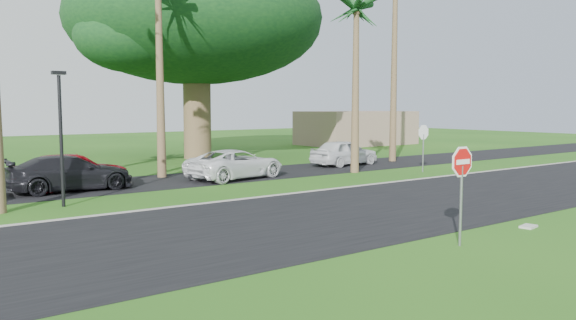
{
  "coord_description": "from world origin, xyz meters",
  "views": [
    {
      "loc": [
        -10.98,
        -11.53,
        3.45
      ],
      "look_at": [
        -0.84,
        2.4,
        1.8
      ],
      "focal_mm": 35.0,
      "sensor_mm": 36.0,
      "label": 1
    }
  ],
  "objects_px": {
    "car_minivan": "(236,164)",
    "car_pickup": "(344,153)",
    "stop_sign_near": "(462,175)",
    "car_red": "(72,170)",
    "stop_sign_far": "(423,138)",
    "car_dark": "(70,174)"
  },
  "relations": [
    {
      "from": "car_minivan",
      "to": "car_pickup",
      "type": "distance_m",
      "value": 8.39
    },
    {
      "from": "stop_sign_near",
      "to": "car_minivan",
      "type": "xyz_separation_m",
      "value": [
        2.11,
        14.38,
        -1.08
      ]
    },
    {
      "from": "car_pickup",
      "to": "stop_sign_near",
      "type": "bearing_deg",
      "value": 141.18
    },
    {
      "from": "car_pickup",
      "to": "car_red",
      "type": "bearing_deg",
      "value": 85.29
    },
    {
      "from": "car_red",
      "to": "stop_sign_near",
      "type": "bearing_deg",
      "value": -167.25
    },
    {
      "from": "stop_sign_far",
      "to": "car_minivan",
      "type": "xyz_separation_m",
      "value": [
        -9.39,
        3.38,
        -1.08
      ]
    },
    {
      "from": "stop_sign_far",
      "to": "car_minivan",
      "type": "distance_m",
      "value": 10.04
    },
    {
      "from": "stop_sign_near",
      "to": "car_red",
      "type": "xyz_separation_m",
      "value": [
        -5.09,
        15.63,
        -0.99
      ]
    },
    {
      "from": "stop_sign_far",
      "to": "car_red",
      "type": "bearing_deg",
      "value": -15.58
    },
    {
      "from": "car_red",
      "to": "car_pickup",
      "type": "bearing_deg",
      "value": -94.26
    },
    {
      "from": "stop_sign_near",
      "to": "car_minivan",
      "type": "height_order",
      "value": "stop_sign_near"
    },
    {
      "from": "stop_sign_near",
      "to": "stop_sign_far",
      "type": "relative_size",
      "value": 1.0
    },
    {
      "from": "stop_sign_far",
      "to": "car_dark",
      "type": "xyz_separation_m",
      "value": [
        -16.84,
        4.01,
        -1.05
      ]
    },
    {
      "from": "stop_sign_far",
      "to": "car_dark",
      "type": "distance_m",
      "value": 17.34
    },
    {
      "from": "stop_sign_far",
      "to": "car_pickup",
      "type": "distance_m",
      "value": 5.14
    },
    {
      "from": "car_pickup",
      "to": "car_dark",
      "type": "bearing_deg",
      "value": 87.54
    },
    {
      "from": "stop_sign_far",
      "to": "car_pickup",
      "type": "xyz_separation_m",
      "value": [
        -1.14,
        4.91,
        -1.02
      ]
    },
    {
      "from": "stop_sign_far",
      "to": "car_red",
      "type": "distance_m",
      "value": 17.25
    },
    {
      "from": "stop_sign_far",
      "to": "stop_sign_near",
      "type": "bearing_deg",
      "value": 43.73
    },
    {
      "from": "stop_sign_near",
      "to": "car_red",
      "type": "relative_size",
      "value": 0.57
    },
    {
      "from": "car_red",
      "to": "car_dark",
      "type": "bearing_deg",
      "value": 153.22
    },
    {
      "from": "car_dark",
      "to": "car_minivan",
      "type": "relative_size",
      "value": 1.0
    }
  ]
}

